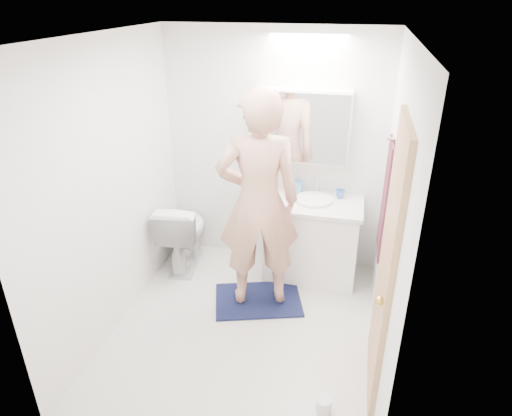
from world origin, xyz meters
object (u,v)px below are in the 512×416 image
(toilet, at_px, (184,233))
(vanity_cabinet, at_px, (311,241))
(soap_bottle_b, at_px, (298,185))
(toilet_paper_roll, at_px, (323,405))
(person, at_px, (258,203))
(soap_bottle_a, at_px, (290,183))
(toothbrush_cup, at_px, (340,194))
(medicine_cabinet, at_px, (304,127))

(toilet, bearing_deg, vanity_cabinet, 178.74)
(vanity_cabinet, distance_m, soap_bottle_b, 0.58)
(soap_bottle_b, relative_size, toilet_paper_roll, 1.70)
(soap_bottle_b, bearing_deg, person, -107.69)
(person, xyz_separation_m, soap_bottle_a, (0.16, 0.72, -0.10))
(soap_bottle_a, distance_m, toothbrush_cup, 0.50)
(person, height_order, toilet_paper_roll, person)
(vanity_cabinet, height_order, person, person)
(person, bearing_deg, toilet_paper_roll, 105.85)
(toilet, xyz_separation_m, soap_bottle_a, (1.07, 0.27, 0.56))
(toilet, distance_m, toilet_paper_roll, 2.28)
(person, height_order, soap_bottle_a, person)
(vanity_cabinet, bearing_deg, soap_bottle_a, 149.52)
(person, relative_size, toothbrush_cup, 21.56)
(toothbrush_cup, distance_m, toilet_paper_roll, 2.01)
(soap_bottle_b, bearing_deg, medicine_cabinet, 54.02)
(person, relative_size, toilet_paper_roll, 17.90)
(vanity_cabinet, xyz_separation_m, soap_bottle_a, (-0.25, 0.15, 0.55))
(vanity_cabinet, xyz_separation_m, toilet_paper_roll, (0.30, -1.68, -0.34))
(medicine_cabinet, height_order, toilet, medicine_cabinet)
(toothbrush_cup, relative_size, toilet_paper_roll, 0.83)
(soap_bottle_a, xyz_separation_m, soap_bottle_b, (0.08, 0.03, -0.02))
(soap_bottle_a, height_order, toilet_paper_roll, soap_bottle_a)
(toothbrush_cup, xyz_separation_m, toilet_paper_roll, (0.06, -1.84, -0.81))
(soap_bottle_a, bearing_deg, medicine_cabinet, 31.29)
(medicine_cabinet, distance_m, toilet, 1.65)
(toilet, bearing_deg, toilet_paper_roll, 129.93)
(medicine_cabinet, xyz_separation_m, toilet_paper_roll, (0.46, -1.89, -1.45))
(medicine_cabinet, height_order, toilet_paper_roll, medicine_cabinet)
(vanity_cabinet, xyz_separation_m, person, (-0.42, -0.57, 0.64))
(medicine_cabinet, bearing_deg, toothbrush_cup, -7.22)
(toilet_paper_roll, bearing_deg, soap_bottle_b, 104.51)
(toothbrush_cup, bearing_deg, toilet, -170.01)
(vanity_cabinet, height_order, toilet_paper_roll, vanity_cabinet)
(medicine_cabinet, bearing_deg, soap_bottle_b, -125.98)
(toilet, xyz_separation_m, toilet_paper_roll, (1.63, -1.56, -0.33))
(toilet, xyz_separation_m, toothbrush_cup, (1.56, 0.28, 0.48))
(person, bearing_deg, soap_bottle_b, -124.99)
(soap_bottle_b, distance_m, toilet_paper_roll, 2.10)
(vanity_cabinet, bearing_deg, soap_bottle_b, 134.66)
(person, relative_size, soap_bottle_a, 8.49)
(medicine_cabinet, bearing_deg, toilet, -164.44)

